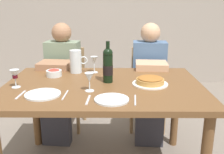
{
  "coord_description": "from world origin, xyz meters",
  "views": [
    {
      "loc": [
        0.08,
        -1.86,
        1.37
      ],
      "look_at": [
        0.07,
        0.03,
        0.81
      ],
      "focal_mm": 41.38,
      "sensor_mm": 36.0,
      "label": 1
    }
  ],
  "objects_px": {
    "wine_glass_centre": "(94,61)",
    "chair_left": "(67,82)",
    "wine_glass_left_diner": "(89,78)",
    "wine_glass_right_diner": "(15,75)",
    "dinner_plate_right_setting": "(112,99)",
    "diner_right": "(149,78)",
    "dining_table": "(103,96)",
    "wine_bottle": "(108,65)",
    "salad_bowl": "(54,73)",
    "chair_right": "(147,82)",
    "baked_tart": "(150,81)",
    "diner_left": "(61,78)",
    "water_pitcher": "(76,63)",
    "dinner_plate_left_setting": "(43,94)"
  },
  "relations": [
    {
      "from": "wine_glass_right_diner",
      "to": "diner_right",
      "type": "bearing_deg",
      "value": 33.74
    },
    {
      "from": "dinner_plate_right_setting",
      "to": "diner_left",
      "type": "relative_size",
      "value": 0.19
    },
    {
      "from": "salad_bowl",
      "to": "chair_right",
      "type": "bearing_deg",
      "value": 37.03
    },
    {
      "from": "dining_table",
      "to": "baked_tart",
      "type": "relative_size",
      "value": 5.57
    },
    {
      "from": "chair_right",
      "to": "dining_table",
      "type": "bearing_deg",
      "value": 66.43
    },
    {
      "from": "baked_tart",
      "to": "wine_glass_centre",
      "type": "bearing_deg",
      "value": 142.83
    },
    {
      "from": "diner_right",
      "to": "baked_tart",
      "type": "bearing_deg",
      "value": 86.03
    },
    {
      "from": "dining_table",
      "to": "wine_glass_left_diner",
      "type": "distance_m",
      "value": 0.26
    },
    {
      "from": "dinner_plate_right_setting",
      "to": "diner_left",
      "type": "bearing_deg",
      "value": 118.27
    },
    {
      "from": "wine_glass_left_diner",
      "to": "wine_glass_right_diner",
      "type": "relative_size",
      "value": 0.99
    },
    {
      "from": "baked_tart",
      "to": "wine_glass_right_diner",
      "type": "relative_size",
      "value": 2.01
    },
    {
      "from": "wine_bottle",
      "to": "water_pitcher",
      "type": "relative_size",
      "value": 1.6
    },
    {
      "from": "dinner_plate_right_setting",
      "to": "diner_right",
      "type": "relative_size",
      "value": 0.19
    },
    {
      "from": "diner_left",
      "to": "wine_glass_left_diner",
      "type": "bearing_deg",
      "value": 119.99
    },
    {
      "from": "wine_glass_left_diner",
      "to": "diner_left",
      "type": "distance_m",
      "value": 0.92
    },
    {
      "from": "water_pitcher",
      "to": "chair_right",
      "type": "bearing_deg",
      "value": 37.44
    },
    {
      "from": "wine_glass_centre",
      "to": "dinner_plate_right_setting",
      "type": "height_order",
      "value": "wine_glass_centre"
    },
    {
      "from": "chair_left",
      "to": "dinner_plate_left_setting",
      "type": "bearing_deg",
      "value": 97.6
    },
    {
      "from": "wine_bottle",
      "to": "dinner_plate_left_setting",
      "type": "distance_m",
      "value": 0.54
    },
    {
      "from": "chair_right",
      "to": "diner_right",
      "type": "distance_m",
      "value": 0.26
    },
    {
      "from": "salad_bowl",
      "to": "wine_glass_centre",
      "type": "distance_m",
      "value": 0.36
    },
    {
      "from": "dining_table",
      "to": "chair_right",
      "type": "bearing_deg",
      "value": 62.68
    },
    {
      "from": "wine_glass_centre",
      "to": "dinner_plate_left_setting",
      "type": "bearing_deg",
      "value": -117.7
    },
    {
      "from": "water_pitcher",
      "to": "wine_glass_left_diner",
      "type": "relative_size",
      "value": 1.5
    },
    {
      "from": "wine_glass_centre",
      "to": "dinner_plate_right_setting",
      "type": "bearing_deg",
      "value": -76.57
    },
    {
      "from": "wine_glass_right_diner",
      "to": "dinner_plate_left_setting",
      "type": "height_order",
      "value": "wine_glass_right_diner"
    },
    {
      "from": "water_pitcher",
      "to": "diner_right",
      "type": "bearing_deg",
      "value": 23.76
    },
    {
      "from": "wine_glass_left_diner",
      "to": "wine_glass_right_diner",
      "type": "xyz_separation_m",
      "value": [
        -0.55,
        0.08,
        0.0
      ]
    },
    {
      "from": "dining_table",
      "to": "diner_left",
      "type": "distance_m",
      "value": 0.8
    },
    {
      "from": "wine_glass_centre",
      "to": "chair_left",
      "type": "relative_size",
      "value": 0.17
    },
    {
      "from": "dinner_plate_left_setting",
      "to": "chair_right",
      "type": "bearing_deg",
      "value": 52.73
    },
    {
      "from": "dinner_plate_left_setting",
      "to": "diner_left",
      "type": "relative_size",
      "value": 0.21
    },
    {
      "from": "dining_table",
      "to": "wine_glass_right_diner",
      "type": "height_order",
      "value": "wine_glass_right_diner"
    },
    {
      "from": "baked_tart",
      "to": "wine_glass_centre",
      "type": "height_order",
      "value": "wine_glass_centre"
    },
    {
      "from": "salad_bowl",
      "to": "diner_left",
      "type": "xyz_separation_m",
      "value": [
        -0.04,
        0.43,
        -0.18
      ]
    },
    {
      "from": "chair_right",
      "to": "wine_glass_left_diner",
      "type": "bearing_deg",
      "value": 65.94
    },
    {
      "from": "salad_bowl",
      "to": "diner_right",
      "type": "xyz_separation_m",
      "value": [
        0.86,
        0.43,
        -0.18
      ]
    },
    {
      "from": "dining_table",
      "to": "wine_bottle",
      "type": "bearing_deg",
      "value": 60.48
    },
    {
      "from": "dining_table",
      "to": "dinner_plate_left_setting",
      "type": "distance_m",
      "value": 0.47
    },
    {
      "from": "wine_bottle",
      "to": "diner_left",
      "type": "xyz_separation_m",
      "value": [
        -0.5,
        0.59,
        -0.28
      ]
    },
    {
      "from": "wine_bottle",
      "to": "wine_glass_right_diner",
      "type": "height_order",
      "value": "wine_bottle"
    },
    {
      "from": "dinner_plate_right_setting",
      "to": "diner_right",
      "type": "distance_m",
      "value": 1.05
    },
    {
      "from": "dining_table",
      "to": "baked_tart",
      "type": "distance_m",
      "value": 0.37
    },
    {
      "from": "wine_glass_centre",
      "to": "water_pitcher",
      "type": "bearing_deg",
      "value": -179.67
    },
    {
      "from": "baked_tart",
      "to": "dinner_plate_left_setting",
      "type": "bearing_deg",
      "value": -162.37
    },
    {
      "from": "salad_bowl",
      "to": "wine_glass_left_diner",
      "type": "xyz_separation_m",
      "value": [
        0.33,
        -0.37,
        0.06
      ]
    },
    {
      "from": "baked_tart",
      "to": "diner_left",
      "type": "bearing_deg",
      "value": 141.34
    },
    {
      "from": "wine_glass_left_diner",
      "to": "dinner_plate_right_setting",
      "type": "relative_size",
      "value": 0.6
    },
    {
      "from": "wine_glass_left_diner",
      "to": "chair_left",
      "type": "relative_size",
      "value": 0.15
    },
    {
      "from": "water_pitcher",
      "to": "wine_glass_centre",
      "type": "relative_size",
      "value": 1.39
    }
  ]
}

